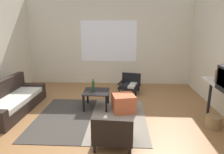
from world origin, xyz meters
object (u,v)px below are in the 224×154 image
Objects in this scene: ottoman_orange at (124,103)px; wicker_basket at (213,122)px; coffee_table at (96,94)px; armchair_striped_foreground at (113,133)px; couch at (11,102)px; glass_bottle at (93,86)px; armchair_by_window at (130,84)px; clay_vase at (222,76)px.

ottoman_orange reaches higher than wicker_basket.
armchair_striped_foreground reaches higher than coffee_table.
glass_bottle is at bearing 10.18° from couch.
armchair_by_window is at bearing 56.16° from coffee_table.
clay_vase is at bearing -4.12° from couch.
armchair_striped_foreground is 2.24× the size of glass_bottle.
couch is 6.61× the size of wicker_basket.
coffee_table is 1.30× the size of ottoman_orange.
wicker_basket is at bearing -21.60° from ottoman_orange.
couch is at bearing 175.88° from clay_vase.
armchair_by_window is at bearing 131.84° from clay_vase.
armchair_by_window is at bearing 125.89° from wicker_basket.
coffee_table is at bearing 165.71° from clay_vase.
clay_vase reaches higher than wicker_basket.
clay_vase reaches higher than ottoman_orange.
armchair_by_window is 1.03× the size of armchair_striped_foreground.
armchair_striped_foreground is (0.47, -1.61, -0.09)m from coffee_table.
glass_bottle is at bearing 175.61° from coffee_table.
armchair_striped_foreground reaches higher than wicker_basket.
ottoman_orange is 1.60× the size of glass_bottle.
glass_bottle is 2.57m from wicker_basket.
couch is 4.22m from wicker_basket.
glass_bottle is at bearing 160.14° from wicker_basket.
ottoman_orange is at bearing 83.46° from armchair_striped_foreground.
armchair_striped_foreground is at bearing -73.74° from coffee_table.
coffee_table is at bearing -4.39° from glass_bottle.
clay_vase is at bearing 26.03° from armchair_striped_foreground.
wicker_basket is (4.19, -0.54, -0.11)m from couch.
clay_vase is 0.89m from wicker_basket.
coffee_table is 1.68m from armchair_striped_foreground.
armchair_striped_foreground is at bearing -153.97° from clay_vase.
coffee_table is at bearing 106.26° from armchair_striped_foreground.
coffee_table reaches higher than wicker_basket.
clay_vase is at bearing 56.27° from wicker_basket.
coffee_table is 2.08× the size of wicker_basket.
ottoman_orange is at bearing 158.40° from wicker_basket.
armchair_by_window is 2.85m from armchair_striped_foreground.
coffee_table reaches higher than ottoman_orange.
glass_bottle reaches higher than armchair_striped_foreground.
coffee_table is at bearing -123.84° from armchair_by_window.
couch reaches higher than ottoman_orange.
glass_bottle is at bearing 108.45° from armchair_striped_foreground.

